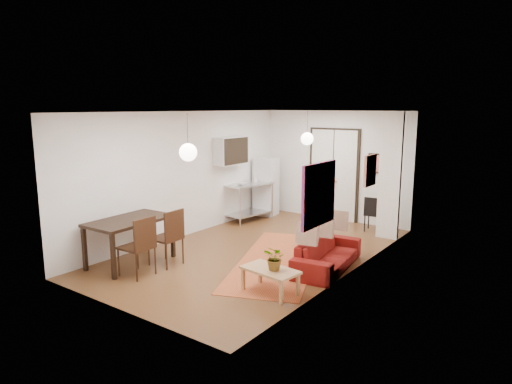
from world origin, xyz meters
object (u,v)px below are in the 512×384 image
Objects in this scene: sofa at (328,254)px; kitchen_counter at (249,196)px; fridge at (266,187)px; dining_chair_far at (141,240)px; dining_table at (130,224)px; black_side_chair at (375,210)px; coffee_table at (270,272)px; dining_chair_near at (170,231)px.

sofa is 1.39× the size of kitchen_counter.
sofa is at bearing -48.37° from fridge.
kitchen_counter is 0.81m from fridge.
dining_chair_far reaches higher than sofa.
black_side_chair is (2.91, 5.08, -0.29)m from dining_table.
dining_table is at bearing -79.23° from kitchen_counter.
sofa is at bearing -23.66° from kitchen_counter.
black_side_chair is (-0.30, 3.10, 0.22)m from sofa.
coffee_table is 0.62× the size of fridge.
sofa is 1.77× the size of dining_chair_far.
fridge is at bearing -2.46° from black_side_chair.
dining_table is 0.66m from dining_chair_far.
kitchen_counter is 1.61× the size of black_side_chair.
dining_table is (-3.21, -1.99, 0.50)m from sofa.
dining_chair_near is 1.27× the size of black_side_chair.
dining_chair_near is (0.80, -3.63, -0.03)m from kitchen_counter.
fridge reaches higher than coffee_table.
dining_chair_near is 1.00× the size of dining_chair_far.
dining_chair_far is 5.80m from black_side_chair.
sofa is at bearing 31.73° from dining_table.
coffee_table is 5.53m from fridge.
black_side_chair is (2.31, 5.32, -0.14)m from dining_chair_far.
fridge is at bearing 41.63° from sofa.
black_side_chair is at bearing 90.94° from coffee_table.
kitchen_counter is at bearing -169.94° from dining_chair_near.
black_side_chair is at bearing 25.72° from kitchen_counter.
kitchen_counter is at bearing 50.34° from sofa.
sofa is at bearing 117.91° from dining_chair_near.
kitchen_counter is 4.40m from dining_chair_far.
sofa is 1.77× the size of dining_chair_near.
kitchen_counter reaches higher than coffee_table.
coffee_table is at bearing 164.04° from sofa.
kitchen_counter is at bearing -171.89° from dining_chair_far.
black_side_chair is at bearing 151.07° from dining_chair_near.
dining_chair_far is (-2.39, -0.63, 0.28)m from coffee_table.
dining_table is at bearing 113.73° from sofa.
black_side_chair is (3.11, 0.20, -0.30)m from fridge.
black_side_chair is at bearing -2.47° from sofa.
fridge reaches higher than dining_chair_near.
fridge is (-3.19, 4.49, 0.44)m from coffee_table.
black_side_chair is (3.11, 0.99, -0.16)m from kitchen_counter.
coffee_table is 0.71× the size of kitchen_counter.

